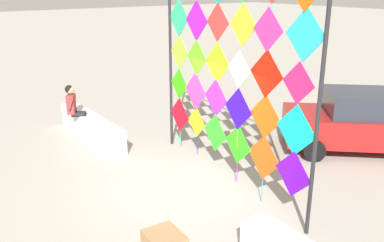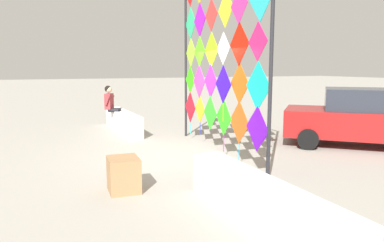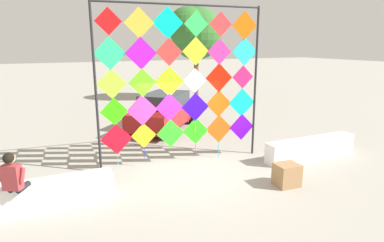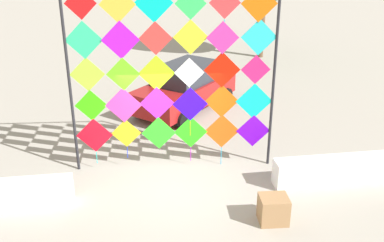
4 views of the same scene
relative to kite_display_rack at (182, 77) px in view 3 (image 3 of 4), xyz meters
name	(u,v)px [view 3 (image 3 of 4)]	position (x,y,z in m)	size (l,w,h in m)	color
ground	(192,173)	(-0.09, -0.91, -2.63)	(120.00, 120.00, 0.00)	#9E998E
plaza_ledge_left	(37,195)	(-4.08, -1.36, -2.30)	(3.30, 0.48, 0.65)	white
plaza_ledge_right	(311,148)	(3.89, -1.36, -2.30)	(3.30, 0.48, 0.65)	white
kite_display_rack	(182,77)	(0.00, 0.00, 0.00)	(4.96, 0.50, 4.70)	#232328
seated_vendor	(16,179)	(-4.42, -1.64, -1.75)	(0.65, 0.72, 1.50)	black
parked_car	(164,111)	(0.83, 4.00, -1.84)	(3.96, 4.09, 1.55)	maroon
cardboard_box_large	(287,175)	(1.77, -2.70, -2.33)	(0.59, 0.51, 0.59)	#9E754C
tree_broadleaf	(194,32)	(5.14, 10.23, 1.67)	(3.60, 3.28, 5.85)	brown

